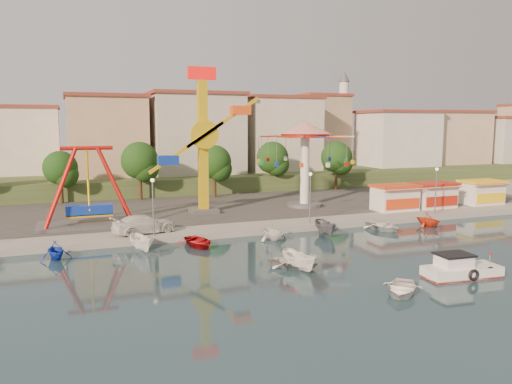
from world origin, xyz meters
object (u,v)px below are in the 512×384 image
kamikaze_tower (207,145)px  cabin_motorboat (460,271)px  wave_swinger (305,145)px  van (144,224)px  pirate_ship_ride (88,188)px  rowboat_a (294,263)px  skiff (300,261)px

kamikaze_tower → cabin_motorboat: (10.54, -28.29, -7.86)m
kamikaze_tower → wave_swinger: size_ratio=1.42×
van → pirate_ship_ride: bearing=24.8°
kamikaze_tower → rowboat_a: (0.67, -21.84, -7.98)m
pirate_ship_ride → van: pirate_ship_ride is taller
pirate_ship_ride → wave_swinger: size_ratio=0.86×
cabin_motorboat → rowboat_a: cabin_motorboat is taller
pirate_ship_ride → rowboat_a: bearing=-54.4°
kamikaze_tower → wave_swinger: kamikaze_tower is taller
kamikaze_tower → wave_swinger: bearing=1.5°
wave_swinger → rowboat_a: (-11.83, -22.16, -7.81)m
kamikaze_tower → rowboat_a: kamikaze_tower is taller
wave_swinger → skiff: wave_swinger is taller
pirate_ship_ride → rowboat_a: size_ratio=2.66×
kamikaze_tower → wave_swinger: 12.50m
cabin_motorboat → skiff: cabin_motorboat is taller
van → skiff: bearing=-161.4°
wave_swinger → skiff: bearing=-117.1°
pirate_ship_ride → kamikaze_tower: 13.93m
pirate_ship_ride → wave_swinger: wave_swinger is taller
wave_swinger → skiff: 26.86m
skiff → kamikaze_tower: bearing=82.4°
pirate_ship_ride → van: size_ratio=1.68×
kamikaze_tower → cabin_motorboat: size_ratio=2.94×
wave_swinger → cabin_motorboat: (-1.96, -28.61, -7.68)m
rowboat_a → skiff: 0.89m
pirate_ship_ride → skiff: 24.59m
rowboat_a → skiff: size_ratio=1.00×
kamikaze_tower → pirate_ship_ride: bearing=-168.5°
pirate_ship_ride → wave_swinger: bearing=6.7°
kamikaze_tower → cabin_motorboat: 31.19m
cabin_motorboat → van: size_ratio=0.95×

